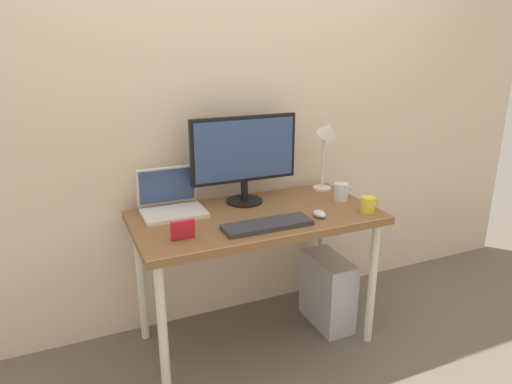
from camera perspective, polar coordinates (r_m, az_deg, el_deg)
name	(u,v)px	position (r m, az deg, el deg)	size (l,w,h in m)	color
ground_plane	(256,338)	(2.78, 0.00, -17.43)	(6.00, 6.00, 0.00)	#665B51
back_wall	(228,100)	(2.64, -3.42, 11.20)	(4.40, 0.04, 2.60)	beige
desk	(256,227)	(2.45, 0.00, -4.33)	(1.27, 0.65, 0.76)	brown
monitor	(244,154)	(2.51, -1.45, 4.67)	(0.60, 0.20, 0.48)	black
laptop	(171,201)	(2.47, -10.34, -1.13)	(0.32, 0.26, 0.23)	silver
desk_lamp	(327,140)	(2.74, 8.67, 6.31)	(0.11, 0.16, 0.44)	silver
keyboard	(267,225)	(2.25, 1.40, -4.03)	(0.44, 0.14, 0.02)	#333338
mouse	(319,214)	(2.40, 7.75, -2.66)	(0.06, 0.09, 0.03)	silver
coffee_mug	(368,205)	(2.50, 13.55, -1.50)	(0.11, 0.07, 0.08)	yellow
glass_cup	(341,192)	(2.66, 10.39, 0.03)	(0.11, 0.08, 0.10)	silver
photo_frame	(183,230)	(2.13, -8.96, -4.57)	(0.11, 0.02, 0.09)	red
computer_tower	(327,291)	(2.84, 8.73, -11.82)	(0.18, 0.36, 0.42)	#B2B2B7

